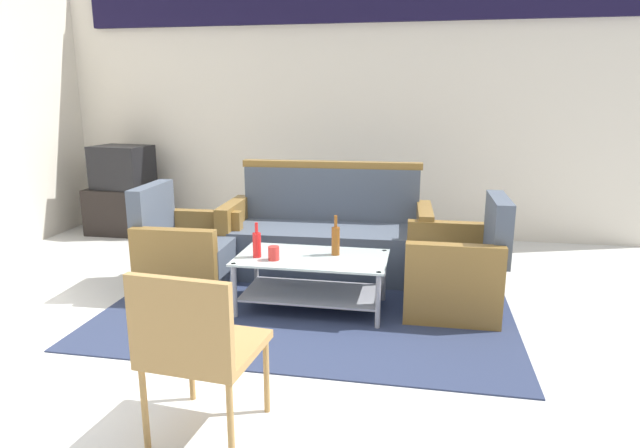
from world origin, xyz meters
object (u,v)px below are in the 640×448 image
(television, at_px, (122,167))
(wicker_chair, at_px, (196,342))
(cup, at_px, (274,253))
(coffee_table, at_px, (312,275))
(bottle_brown, at_px, (336,240))
(armchair_left, at_px, (187,255))
(bottle_red, at_px, (257,244))
(armchair_right, at_px, (456,272))
(couch, at_px, (327,238))
(tv_stand, at_px, (126,211))

(television, height_order, wicker_chair, television)
(cup, relative_size, television, 0.15)
(coffee_table, relative_size, bottle_brown, 3.69)
(armchair_left, height_order, television, television)
(armchair_left, distance_m, wicker_chair, 2.09)
(armchair_left, relative_size, wicker_chair, 1.01)
(coffee_table, xyz_separation_m, wicker_chair, (-0.19, -1.63, 0.22))
(coffee_table, distance_m, television, 3.18)
(bottle_brown, relative_size, wicker_chair, 0.36)
(coffee_table, height_order, bottle_red, bottle_red)
(coffee_table, bearing_deg, bottle_brown, 26.13)
(armchair_right, xyz_separation_m, cup, (-1.29, -0.33, 0.17))
(bottle_brown, relative_size, cup, 2.98)
(armchair_left, bearing_deg, wicker_chair, 23.64)
(cup, distance_m, wicker_chair, 1.51)
(couch, bearing_deg, wicker_chair, 84.15)
(couch, height_order, tv_stand, couch)
(cup, bearing_deg, tv_stand, 139.50)
(bottle_brown, height_order, tv_stand, bottle_brown)
(couch, distance_m, bottle_brown, 0.84)
(coffee_table, bearing_deg, armchair_left, 167.40)
(couch, distance_m, coffee_table, 0.87)
(armchair_left, height_order, tv_stand, armchair_left)
(armchair_right, height_order, television, television)
(armchair_right, bearing_deg, television, 65.04)
(armchair_left, relative_size, bottle_brown, 2.85)
(couch, bearing_deg, television, -23.43)
(armchair_right, relative_size, wicker_chair, 1.01)
(coffee_table, xyz_separation_m, bottle_red, (-0.39, -0.08, 0.24))
(armchair_left, distance_m, armchair_right, 2.14)
(bottle_red, distance_m, wicker_chair, 1.57)
(armchair_left, bearing_deg, couch, 118.62)
(bottle_brown, height_order, wicker_chair, wicker_chair)
(armchair_right, bearing_deg, cup, 103.87)
(cup, xyz_separation_m, tv_stand, (-2.30, 1.97, -0.20))
(couch, bearing_deg, tv_stand, -23.37)
(armchair_right, xyz_separation_m, television, (-3.60, 1.64, 0.47))
(armchair_right, distance_m, tv_stand, 3.95)
(coffee_table, bearing_deg, wicker_chair, -96.72)
(wicker_chair, bearing_deg, armchair_right, 61.22)
(tv_stand, bearing_deg, bottle_brown, -32.91)
(television, bearing_deg, tv_stand, 90.00)
(bottle_brown, height_order, television, television)
(armchair_left, height_order, armchair_right, same)
(bottle_red, relative_size, tv_stand, 0.32)
(coffee_table, relative_size, tv_stand, 1.38)
(couch, bearing_deg, bottle_red, 67.32)
(bottle_brown, bearing_deg, tv_stand, 147.09)
(coffee_table, xyz_separation_m, television, (-2.55, 1.84, 0.49))
(bottle_brown, height_order, bottle_red, bottle_brown)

